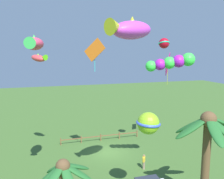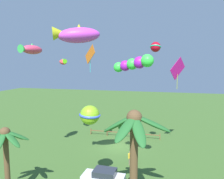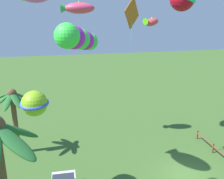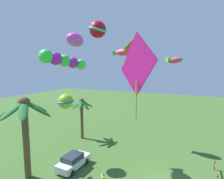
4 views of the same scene
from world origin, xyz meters
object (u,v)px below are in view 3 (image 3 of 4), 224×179
palm_tree_1 (13,106)px  kite_diamond_4 (132,14)px  kite_fish_3 (78,8)px  kite_tube_6 (78,39)px  kite_fish_7 (151,22)px  kite_ball_2 (34,103)px

palm_tree_1 → kite_diamond_4: size_ratio=1.92×
kite_fish_3 → palm_tree_1: bearing=102.9°
palm_tree_1 → kite_fish_3: 10.09m
kite_diamond_4 → kite_tube_6: kite_diamond_4 is taller
palm_tree_1 → kite_tube_6: bearing=-152.8°
kite_tube_6 → kite_fish_7: (10.69, -7.69, 0.28)m
palm_tree_1 → kite_fish_3: kite_fish_3 is taller
kite_fish_7 → kite_ball_2: bearing=125.8°
kite_fish_3 → kite_diamond_4: bearing=-148.1°
palm_tree_1 → kite_diamond_4: bearing=-113.2°
kite_diamond_4 → kite_tube_6: size_ratio=0.84×
kite_diamond_4 → kite_fish_7: (5.04, -3.38, -0.75)m
palm_tree_1 → kite_fish_7: kite_fish_7 is taller
kite_ball_2 → kite_diamond_4: 9.00m
palm_tree_1 → kite_diamond_4: kite_diamond_4 is taller
kite_ball_2 → kite_fish_3: (7.70, -3.57, 5.73)m
kite_fish_3 → kite_fish_7: size_ratio=1.41×
palm_tree_1 → kite_diamond_4: 12.62m
kite_diamond_4 → palm_tree_1: bearing=66.8°
kite_diamond_4 → kite_fish_7: kite_diamond_4 is taller
palm_tree_1 → kite_fish_3: bearing=-77.1°
kite_ball_2 → kite_tube_6: kite_tube_6 is taller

